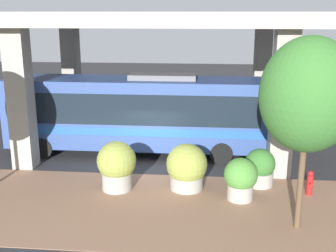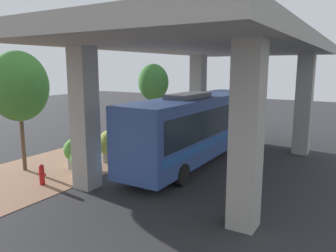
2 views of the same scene
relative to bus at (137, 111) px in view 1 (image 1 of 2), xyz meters
The scene contains 10 objects.
ground_plane 3.58m from the bus, 163.04° to the right, with size 80.00×80.00×0.00m, color #2D2D30.
sidewalk_strip 6.20m from the bus, behind, with size 6.00×40.00×0.02m.
overpass 4.01m from the bus, 34.79° to the right, with size 9.40×18.93×6.63m.
bus is the anchor object (origin of this frame).
fire_hydrant 8.47m from the bus, 120.59° to the right, with size 0.48×0.23×0.96m.
planter_front 4.50m from the bus, behind, with size 1.50×1.50×1.91m.
planter_middle 4.96m from the bus, 147.71° to the right, with size 1.58×1.58×1.80m.
planter_back 6.55m from the bus, 122.55° to the right, with size 1.18×1.18×1.49m.
planter_extra 6.78m from the bus, 136.85° to the right, with size 1.22×1.22×1.58m.
street_tree_near 9.44m from the bus, 137.45° to the right, with size 2.86×2.86×6.00m.
Camera 1 is at (-16.40, -2.39, 6.61)m, focal length 45.00 mm.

